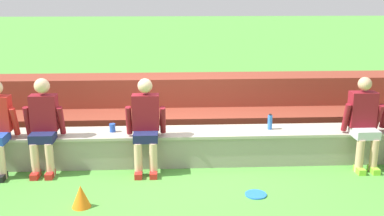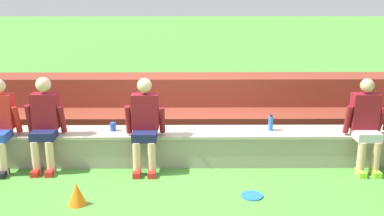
# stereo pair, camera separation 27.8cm
# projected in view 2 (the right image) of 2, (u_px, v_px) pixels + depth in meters

# --- Properties ---
(ground_plane) EXTENTS (80.00, 80.00, 0.00)m
(ground_plane) POSITION_uv_depth(u_px,v_px,m) (176.00, 168.00, 6.35)
(ground_plane) COLOR #4C9338
(stone_seating_wall) EXTENTS (9.16, 0.59, 0.48)m
(stone_seating_wall) POSITION_uv_depth(u_px,v_px,m) (177.00, 145.00, 6.55)
(stone_seating_wall) COLOR gray
(stone_seating_wall) RESTS_ON ground
(brick_bleachers) EXTENTS (11.21, 1.43, 0.99)m
(brick_bleachers) POSITION_uv_depth(u_px,v_px,m) (179.00, 110.00, 7.85)
(brick_bleachers) COLOR maroon
(brick_bleachers) RESTS_ON ground
(person_left_of_center) EXTENTS (0.54, 0.53, 1.31)m
(person_left_of_center) POSITION_uv_depth(u_px,v_px,m) (45.00, 121.00, 6.18)
(person_left_of_center) COLOR #DBAD89
(person_left_of_center) RESTS_ON ground
(person_center) EXTENTS (0.55, 0.54, 1.30)m
(person_center) POSITION_uv_depth(u_px,v_px,m) (145.00, 123.00, 6.14)
(person_center) COLOR #DBAD89
(person_center) RESTS_ON ground
(person_right_of_center) EXTENTS (0.54, 0.53, 1.29)m
(person_right_of_center) POSITION_uv_depth(u_px,v_px,m) (366.00, 123.00, 6.15)
(person_right_of_center) COLOR tan
(person_right_of_center) RESTS_ON ground
(water_bottle_near_left) EXTENTS (0.07, 0.07, 0.23)m
(water_bottle_near_left) POSITION_uv_depth(u_px,v_px,m) (271.00, 123.00, 6.49)
(water_bottle_near_left) COLOR blue
(water_bottle_near_left) RESTS_ON stone_seating_wall
(plastic_cup_right_end) EXTENTS (0.09, 0.09, 0.12)m
(plastic_cup_right_end) POSITION_uv_depth(u_px,v_px,m) (113.00, 127.00, 6.48)
(plastic_cup_right_end) COLOR blue
(plastic_cup_right_end) RESTS_ON stone_seating_wall
(frisbee) EXTENTS (0.27, 0.27, 0.02)m
(frisbee) POSITION_uv_depth(u_px,v_px,m) (252.00, 196.00, 5.48)
(frisbee) COLOR blue
(frisbee) RESTS_ON ground
(sports_cone) EXTENTS (0.22, 0.22, 0.27)m
(sports_cone) POSITION_uv_depth(u_px,v_px,m) (77.00, 194.00, 5.24)
(sports_cone) COLOR orange
(sports_cone) RESTS_ON ground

